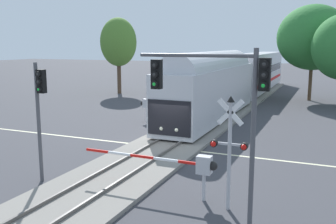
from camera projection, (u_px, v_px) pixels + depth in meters
ground_plane at (166, 148)px, 22.59m from camera, size 220.00×220.00×0.00m
road_centre_stripe at (166, 147)px, 22.59m from camera, size 44.00×0.20×0.01m
railway_track at (166, 146)px, 22.58m from camera, size 4.40×80.00×0.32m
commuter_train at (240, 76)px, 39.79m from camera, size 3.04×41.07×5.16m
crossing_gate_near at (188, 164)px, 14.94m from camera, size 5.94×0.40×1.80m
crossing_signal_mast at (229, 142)px, 13.65m from camera, size 1.36×0.44×4.23m
crossing_gate_far at (155, 105)px, 29.75m from camera, size 6.11×0.40×1.80m
traffic_signal_median at (40, 103)px, 16.38m from camera, size 0.53×0.38×5.26m
traffic_signal_near_right at (220, 94)px, 12.22m from camera, size 4.37×0.38×5.90m
pine_left_background at (118, 42)px, 46.65m from camera, size 4.43×4.43×9.25m
elm_centre_background at (313, 38)px, 40.60m from camera, size 7.51×7.51×10.20m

